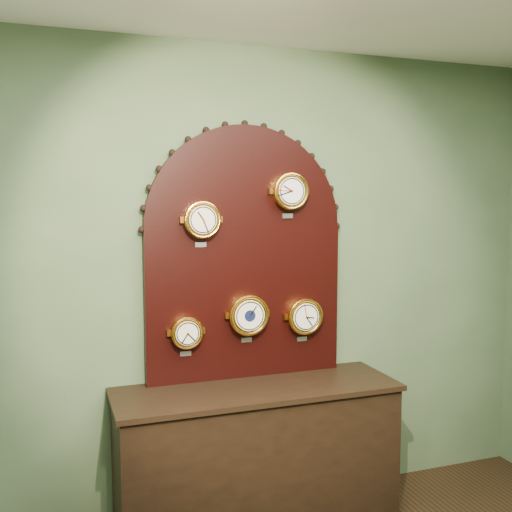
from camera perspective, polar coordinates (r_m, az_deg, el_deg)
name	(u,v)px	position (r m, az deg, el deg)	size (l,w,h in m)	color
wall_back	(242,282)	(3.58, -1.32, -2.49)	(4.00, 4.00, 0.00)	#496142
shop_counter	(257,459)	(3.62, 0.11, -18.97)	(1.60, 0.50, 0.80)	black
display_board	(245,245)	(3.51, -1.08, 1.06)	(1.26, 0.06, 1.53)	black
roman_clock	(202,220)	(3.36, -5.24, 3.51)	(0.21, 0.08, 0.27)	gold
arabic_clock	(290,191)	(3.52, 3.29, 6.26)	(0.22, 0.08, 0.27)	gold
hygrometer	(187,332)	(3.42, -6.71, -7.33)	(0.19, 0.08, 0.24)	gold
barometer	(248,315)	(3.50, -0.75, -5.70)	(0.25, 0.08, 0.30)	gold
tide_clock	(304,316)	(3.64, 4.68, -5.81)	(0.23, 0.08, 0.28)	gold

